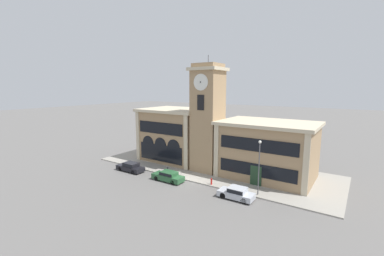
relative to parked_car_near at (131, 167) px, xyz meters
The scene contains 11 objects.
ground_plane 9.76m from the parked_car_near, ahead, with size 300.00×300.00×0.00m, color #605E5B.
sidewalk_kerb 12.85m from the parked_car_near, 41.48° to the left, with size 37.77×14.02×0.15m.
clock_tower 14.06m from the parked_car_near, 36.07° to the left, with size 4.70×4.70×17.52m.
town_hall_left_wing 10.17m from the parked_car_near, 78.95° to the left, with size 11.73×9.20×9.16m.
town_hall_right_wing 20.69m from the parked_car_near, 26.88° to the left, with size 13.28×9.20×8.10m.
parked_car_near is the anchor object (origin of this frame).
parked_car_mid 7.50m from the parked_car_near, ahead, with size 4.64×1.78×1.38m.
parked_car_far 17.74m from the parked_car_near, ahead, with size 4.19×1.86×1.40m.
street_lamp 19.99m from the parked_car_near, ahead, with size 0.36×0.36×6.63m.
bollard 6.07m from the parked_car_near, 19.65° to the left, with size 0.18×0.18×1.06m.
fire_hydrant 13.41m from the parked_car_near, ahead, with size 0.22×0.22×0.87m.
Camera 1 is at (19.68, -27.79, 12.88)m, focal length 24.00 mm.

